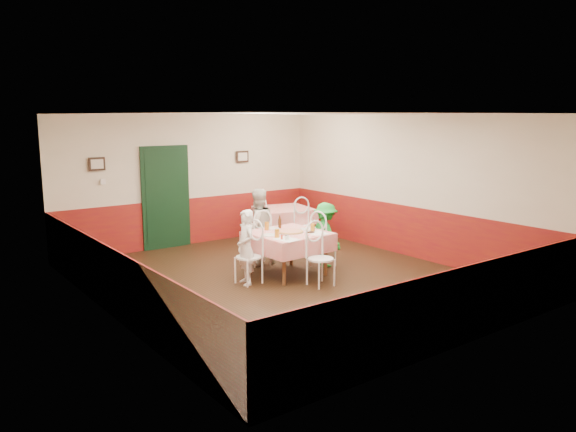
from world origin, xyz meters
TOP-DOWN VIEW (x-y plane):
  - floor at (0.00, 0.00)m, footprint 7.00×7.00m
  - ceiling at (0.00, 0.00)m, footprint 7.00×7.00m
  - back_wall at (0.00, 3.50)m, footprint 6.00×0.10m
  - front_wall at (0.00, -3.50)m, footprint 6.00×0.10m
  - left_wall at (-3.00, 0.00)m, footprint 0.10×7.00m
  - right_wall at (3.00, 0.00)m, footprint 0.10×7.00m
  - wainscot_back at (0.00, 3.48)m, footprint 6.00×0.03m
  - wainscot_front at (0.00, -3.48)m, footprint 6.00×0.03m
  - wainscot_left at (-2.98, 0.00)m, footprint 0.03×7.00m
  - wainscot_right at (2.98, 0.00)m, footprint 0.03×7.00m
  - door at (-0.60, 3.45)m, footprint 0.96×0.06m
  - picture_left at (-2.00, 3.45)m, footprint 0.32×0.03m
  - picture_right at (1.30, 3.45)m, footprint 0.32×0.03m
  - thermostat at (-1.90, 3.45)m, footprint 0.10×0.03m
  - main_table at (0.24, 0.27)m, footprint 1.28×1.28m
  - second_table at (1.73, 2.43)m, footprint 1.31×1.31m
  - chair_left at (-0.61, 0.23)m, footprint 0.47×0.47m
  - chair_right at (1.09, 0.31)m, footprint 0.52×0.52m
  - chair_far at (0.20, 1.12)m, footprint 0.50×0.50m
  - chair_near at (0.28, -0.58)m, footprint 0.43×0.43m
  - chair_second_a at (0.98, 2.43)m, footprint 0.49×0.49m
  - chair_second_b at (1.73, 1.68)m, footprint 0.49×0.49m
  - pizza at (0.26, 0.24)m, footprint 0.46×0.46m
  - plate_left at (-0.18, 0.24)m, footprint 0.26×0.26m
  - plate_right at (0.66, 0.27)m, footprint 0.26×0.26m
  - plate_far at (0.19, 0.68)m, footprint 0.26×0.26m
  - glass_a at (-0.17, 0.03)m, footprint 0.08×0.08m
  - glass_b at (0.65, 0.10)m, footprint 0.08×0.08m
  - glass_c at (0.06, 0.66)m, footprint 0.08×0.08m
  - beer_bottle at (0.34, 0.66)m, footprint 0.06×0.06m
  - shaker_a at (-0.16, -0.20)m, footprint 0.04×0.04m
  - shaker_b at (-0.11, -0.19)m, footprint 0.04×0.04m
  - shaker_c at (-0.18, -0.12)m, footprint 0.04×0.04m
  - menu_left at (-0.12, -0.17)m, footprint 0.37×0.45m
  - menu_right at (0.61, -0.06)m, footprint 0.36×0.44m
  - wallet at (0.53, 0.00)m, footprint 0.11×0.10m
  - diner_left at (-0.66, 0.23)m, footprint 0.38×0.51m
  - diner_far at (0.19, 1.17)m, footprint 0.74×0.60m
  - diner_right at (1.14, 0.31)m, footprint 0.48×0.79m

SIDE VIEW (x-z plane):
  - floor at x=0.00m, z-range 0.00..0.00m
  - main_table at x=0.24m, z-range -0.01..0.76m
  - second_table at x=1.73m, z-range -0.01..0.76m
  - chair_left at x=-0.61m, z-range 0.00..0.90m
  - chair_right at x=1.09m, z-range 0.00..0.90m
  - chair_far at x=0.20m, z-range 0.00..0.90m
  - chair_near at x=0.28m, z-range 0.00..0.90m
  - chair_second_a at x=0.98m, z-range 0.00..0.90m
  - chair_second_b at x=1.73m, z-range 0.00..0.90m
  - wainscot_back at x=0.00m, z-range 0.00..1.00m
  - wainscot_front at x=0.00m, z-range 0.00..1.00m
  - wainscot_left at x=-2.98m, z-range 0.00..1.00m
  - wainscot_right at x=2.98m, z-range 0.00..1.00m
  - diner_right at x=1.14m, z-range 0.00..1.19m
  - diner_left at x=-0.66m, z-range 0.00..1.26m
  - diner_far at x=0.19m, z-range 0.00..1.44m
  - menu_left at x=-0.12m, z-range 0.76..0.76m
  - menu_right at x=0.61m, z-range 0.76..0.76m
  - plate_left at x=-0.18m, z-range 0.76..0.77m
  - plate_right at x=0.66m, z-range 0.76..0.77m
  - plate_far at x=0.19m, z-range 0.76..0.77m
  - wallet at x=0.53m, z-range 0.76..0.78m
  - pizza at x=0.26m, z-range 0.76..0.79m
  - shaker_a at x=-0.16m, z-range 0.76..0.85m
  - shaker_b at x=-0.11m, z-range 0.76..0.85m
  - shaker_c at x=-0.18m, z-range 0.76..0.85m
  - glass_b at x=0.65m, z-range 0.76..0.90m
  - glass_c at x=0.06m, z-range 0.76..0.90m
  - glass_a at x=-0.17m, z-range 0.76..0.91m
  - beer_bottle at x=0.34m, z-range 0.76..0.97m
  - door at x=-0.60m, z-range 0.00..2.10m
  - back_wall at x=0.00m, z-range 0.00..2.80m
  - front_wall at x=0.00m, z-range 0.00..2.80m
  - left_wall at x=-3.00m, z-range 0.00..2.80m
  - right_wall at x=3.00m, z-range 0.00..2.80m
  - thermostat at x=-1.90m, z-range 1.45..1.55m
  - picture_left at x=-2.00m, z-range 1.72..1.98m
  - picture_right at x=1.30m, z-range 1.72..1.98m
  - ceiling at x=0.00m, z-range 2.80..2.80m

